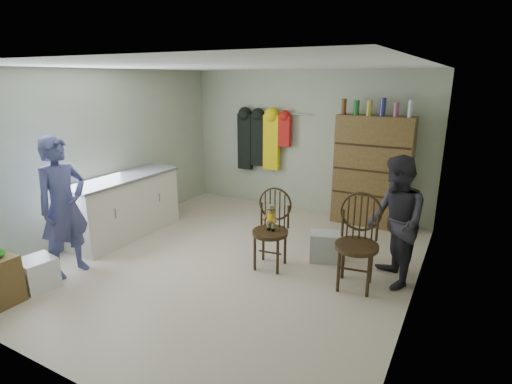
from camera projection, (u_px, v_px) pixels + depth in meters
The scene contains 12 objects.
ground_plane at pixel (233, 261), 5.36m from camera, with size 5.00×5.00×0.00m, color beige.
room_walls at pixel (252, 139), 5.37m from camera, with size 5.00×5.00×5.00m.
counter at pixel (124, 206), 6.13m from camera, with size 0.64×1.86×0.94m.
stool at pixel (0, 280), 4.31m from camera, with size 0.38×0.32×0.54m, color brown.
plastic_tub at pixel (38, 273), 4.66m from camera, with size 0.38×0.36×0.36m, color white.
chair_front at pixel (272, 224), 5.09m from camera, with size 0.51×0.51×1.03m.
chair_far at pixel (358, 238), 4.59m from camera, with size 0.56×0.56×1.11m.
striped_bag at pixel (324, 247), 5.34m from camera, with size 0.37×0.29×0.39m, color #E58272.
person_left at pixel (63, 207), 4.83m from camera, with size 0.63×0.41×1.73m, color #43477C.
person_right at pixel (395, 222), 4.59m from camera, with size 0.75×0.58×1.54m, color #2D2B33.
dresser at pixel (372, 171), 6.47m from camera, with size 1.20×0.39×2.08m.
coat_rack at pixel (261, 140), 7.40m from camera, with size 1.42×0.12×1.09m.
Camera 1 is at (2.63, -4.14, 2.38)m, focal length 28.00 mm.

